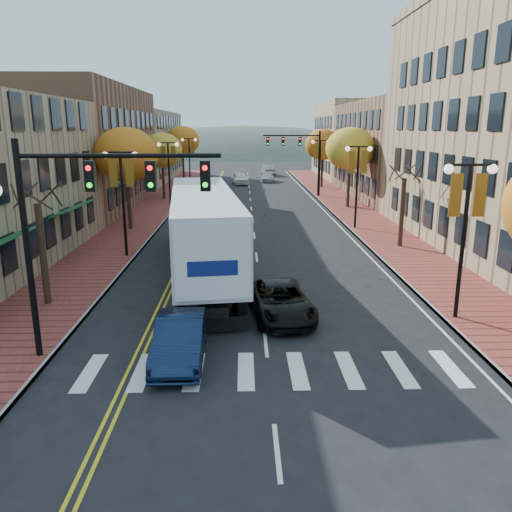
{
  "coord_description": "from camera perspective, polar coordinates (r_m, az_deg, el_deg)",
  "views": [
    {
      "loc": [
        -0.75,
        -12.06,
        7.3
      ],
      "look_at": [
        -0.24,
        7.72,
        2.2
      ],
      "focal_mm": 35.0,
      "sensor_mm": 36.0,
      "label": 1
    }
  ],
  "objects": [
    {
      "name": "ground",
      "position": [
        14.12,
        1.87,
        -16.7
      ],
      "size": [
        200.0,
        200.0,
        0.0
      ],
      "primitive_type": "plane",
      "color": "black",
      "rests_on": "ground"
    },
    {
      "name": "sidewalk_left",
      "position": [
        45.89,
        -11.86,
        5.08
      ],
      "size": [
        4.0,
        85.0,
        0.15
      ],
      "primitive_type": "cube",
      "color": "brown",
      "rests_on": "ground"
    },
    {
      "name": "sidewalk_right",
      "position": [
        46.18,
        10.78,
        5.19
      ],
      "size": [
        4.0,
        85.0,
        0.15
      ],
      "primitive_type": "cube",
      "color": "brown",
      "rests_on": "ground"
    },
    {
      "name": "building_left_mid",
      "position": [
        50.76,
        -20.57,
        11.52
      ],
      "size": [
        12.0,
        24.0,
        11.0
      ],
      "primitive_type": "cube",
      "color": "brown",
      "rests_on": "ground"
    },
    {
      "name": "building_left_far",
      "position": [
        74.89,
        -14.32,
        12.06
      ],
      "size": [
        12.0,
        26.0,
        9.5
      ],
      "primitive_type": "cube",
      "color": "#9E8966",
      "rests_on": "ground"
    },
    {
      "name": "building_right_mid",
      "position": [
        57.43,
        18.5,
        11.43
      ],
      "size": [
        15.0,
        24.0,
        10.0
      ],
      "primitive_type": "cube",
      "color": "brown",
      "rests_on": "ground"
    },
    {
      "name": "building_right_far",
      "position": [
        78.48,
        13.06,
        12.77
      ],
      "size": [
        15.0,
        20.0,
        11.0
      ],
      "primitive_type": "cube",
      "color": "#9E8966",
      "rests_on": "ground"
    },
    {
      "name": "tree_left_a",
      "position": [
        22.27,
        -23.17,
        0.16
      ],
      "size": [
        0.28,
        0.28,
        4.2
      ],
      "color": "#382619",
      "rests_on": "sidewalk_left"
    },
    {
      "name": "tree_left_b",
      "position": [
        37.04,
        -14.62,
        11.13
      ],
      "size": [
        4.48,
        4.48,
        7.21
      ],
      "color": "#382619",
      "rests_on": "sidewalk_left"
    },
    {
      "name": "tree_left_c",
      "position": [
        52.76,
        -10.69,
        11.77
      ],
      "size": [
        4.16,
        4.16,
        6.69
      ],
      "color": "#382619",
      "rests_on": "sidewalk_left"
    },
    {
      "name": "tree_left_d",
      "position": [
        70.56,
        -8.4,
        12.92
      ],
      "size": [
        4.61,
        4.61,
        7.42
      ],
      "color": "#382619",
      "rests_on": "sidewalk_left"
    },
    {
      "name": "tree_right_b",
      "position": [
        32.0,
        16.35,
        4.79
      ],
      "size": [
        0.28,
        0.28,
        4.2
      ],
      "color": "#382619",
      "rests_on": "sidewalk_right"
    },
    {
      "name": "tree_right_c",
      "position": [
        47.12,
        10.71,
        11.95
      ],
      "size": [
        4.48,
        4.48,
        7.21
      ],
      "color": "#382619",
      "rests_on": "sidewalk_right"
    },
    {
      "name": "tree_right_d",
      "position": [
        62.85,
        7.64,
        12.49
      ],
      "size": [
        4.35,
        4.35,
        7.0
      ],
      "color": "#382619",
      "rests_on": "sidewalk_right"
    },
    {
      "name": "lamp_left_b",
      "position": [
        29.02,
        -15.07,
        8.01
      ],
      "size": [
        1.96,
        0.36,
        6.05
      ],
      "color": "black",
      "rests_on": "ground"
    },
    {
      "name": "lamp_left_c",
      "position": [
        46.65,
        -9.96,
        10.54
      ],
      "size": [
        1.96,
        0.36,
        6.05
      ],
      "color": "black",
      "rests_on": "ground"
    },
    {
      "name": "lamp_left_d",
      "position": [
        64.48,
        -7.64,
        11.65
      ],
      "size": [
        1.96,
        0.36,
        6.05
      ],
      "color": "black",
      "rests_on": "ground"
    },
    {
      "name": "lamp_right_a",
      "position": [
        20.08,
        22.89,
        4.71
      ],
      "size": [
        1.96,
        0.36,
        6.05
      ],
      "color": "black",
      "rests_on": "ground"
    },
    {
      "name": "lamp_right_b",
      "position": [
        37.11,
        11.54,
        9.52
      ],
      "size": [
        1.96,
        0.36,
        6.05
      ],
      "color": "black",
      "rests_on": "ground"
    },
    {
      "name": "lamp_right_c",
      "position": [
        54.77,
        7.34,
        11.19
      ],
      "size": [
        1.96,
        0.36,
        6.05
      ],
      "color": "black",
      "rests_on": "ground"
    },
    {
      "name": "traffic_mast_near",
      "position": [
        15.96,
        -18.76,
        5.12
      ],
      "size": [
        6.1,
        0.35,
        7.0
      ],
      "color": "black",
      "rests_on": "ground"
    },
    {
      "name": "traffic_mast_far",
      "position": [
        54.46,
        5.21,
        11.89
      ],
      "size": [
        6.1,
        0.34,
        7.0
      ],
      "color": "black",
      "rests_on": "ground"
    },
    {
      "name": "semi_truck",
      "position": [
        25.52,
        -6.17,
        3.64
      ],
      "size": [
        4.86,
        17.66,
        4.36
      ],
      "rotation": [
        0.0,
        0.0,
        0.12
      ],
      "color": "black",
      "rests_on": "ground"
    },
    {
      "name": "navy_sedan",
      "position": [
        16.45,
        -8.65,
        -9.31
      ],
      "size": [
        1.59,
        4.39,
        1.44
      ],
      "primitive_type": "imported",
      "rotation": [
        0.0,
        0.0,
        0.02
      ],
      "color": "#0D1A35",
      "rests_on": "ground"
    },
    {
      "name": "black_suv",
      "position": [
        19.83,
        2.8,
        -5.11
      ],
      "size": [
        2.77,
        5.04,
        1.34
      ],
      "primitive_type": "imported",
      "rotation": [
        0.0,
        0.0,
        0.12
      ],
      "color": "black",
      "rests_on": "ground"
    },
    {
      "name": "car_far_white",
      "position": [
        66.85,
        -1.83,
        8.87
      ],
      "size": [
        2.54,
        4.96,
        1.61
      ],
      "primitive_type": "imported",
      "rotation": [
        0.0,
        0.0,
        0.14
      ],
      "color": "white",
      "rests_on": "ground"
    },
    {
      "name": "car_far_silver",
      "position": [
        70.17,
        1.33,
        8.99
      ],
      "size": [
        2.14,
        4.45,
        1.25
      ],
      "primitive_type": "imported",
      "rotation": [
        0.0,
        0.0,
        -0.09
      ],
      "color": "#A5A6AD",
      "rests_on": "ground"
    },
    {
      "name": "car_far_oncoming",
      "position": [
        79.99,
        1.41,
        9.79
      ],
      "size": [
        2.17,
        5.04,
        1.62
      ],
      "primitive_type": "imported",
      "rotation": [
        0.0,
        0.0,
        3.24
      ],
      "color": "#9F9DA5",
      "rests_on": "ground"
    }
  ]
}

